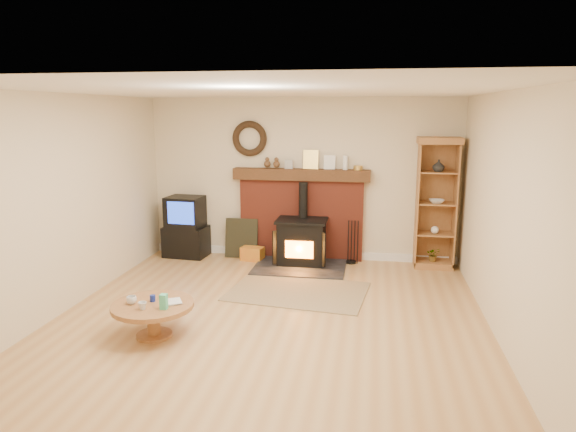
% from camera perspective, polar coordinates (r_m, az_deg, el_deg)
% --- Properties ---
extents(ground, '(5.50, 5.50, 0.00)m').
position_cam_1_polar(ground, '(6.05, -2.23, -11.69)').
color(ground, '#AD7C48').
rests_on(ground, ground).
extents(room_shell, '(5.02, 5.52, 2.61)m').
position_cam_1_polar(room_shell, '(5.69, -2.35, 4.78)').
color(room_shell, beige).
rests_on(room_shell, ground).
extents(chimney_breast, '(2.20, 0.22, 1.78)m').
position_cam_1_polar(chimney_breast, '(8.34, 1.48, 0.63)').
color(chimney_breast, maroon).
rests_on(chimney_breast, ground).
extents(wood_stove, '(1.40, 1.00, 1.29)m').
position_cam_1_polar(wood_stove, '(8.05, 1.50, -3.03)').
color(wood_stove, black).
rests_on(wood_stove, ground).
extents(area_rug, '(1.93, 1.44, 0.01)m').
position_cam_1_polar(area_rug, '(6.98, 1.10, -8.37)').
color(area_rug, brown).
rests_on(area_rug, ground).
extents(tv_unit, '(0.72, 0.54, 1.01)m').
position_cam_1_polar(tv_unit, '(8.69, -11.29, -1.29)').
color(tv_unit, black).
rests_on(tv_unit, ground).
extents(curio_cabinet, '(0.64, 0.46, 2.01)m').
position_cam_1_polar(curio_cabinet, '(8.16, 16.10, 1.38)').
color(curio_cabinet, brown).
rests_on(curio_cabinet, ground).
extents(firelog_box, '(0.39, 0.28, 0.22)m').
position_cam_1_polar(firelog_box, '(8.38, -3.97, -4.20)').
color(firelog_box, yellow).
rests_on(firelog_box, ground).
extents(leaning_painting, '(0.54, 0.15, 0.65)m').
position_cam_1_polar(leaning_painting, '(8.52, -5.19, -2.46)').
color(leaning_painting, black).
rests_on(leaning_painting, ground).
extents(fire_tools, '(0.19, 0.16, 0.70)m').
position_cam_1_polar(fire_tools, '(8.25, 7.10, -4.19)').
color(fire_tools, black).
rests_on(fire_tools, ground).
extents(coffee_table, '(0.88, 0.88, 0.54)m').
position_cam_1_polar(coffee_table, '(5.76, -14.80, -10.03)').
color(coffee_table, brown).
rests_on(coffee_table, ground).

